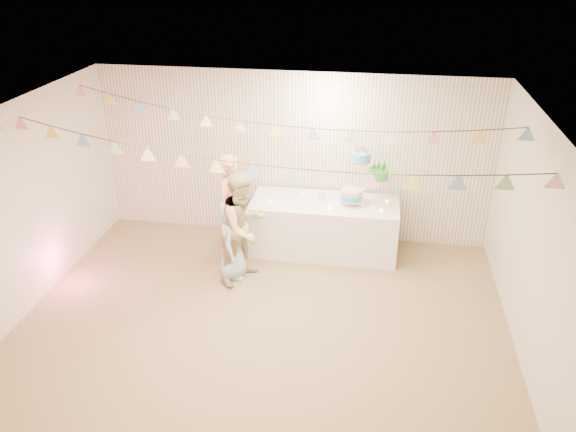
% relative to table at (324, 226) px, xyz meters
% --- Properties ---
extents(floor, '(6.00, 6.00, 0.00)m').
position_rel_table_xyz_m(floor, '(-0.55, -2.01, -0.41)').
color(floor, brown).
rests_on(floor, ground).
extents(ceiling, '(6.00, 6.00, 0.00)m').
position_rel_table_xyz_m(ceiling, '(-0.55, -2.01, 2.19)').
color(ceiling, silver).
rests_on(ceiling, ground).
extents(back_wall, '(6.00, 6.00, 0.00)m').
position_rel_table_xyz_m(back_wall, '(-0.55, 0.49, 0.89)').
color(back_wall, silver).
rests_on(back_wall, ground).
extents(front_wall, '(6.00, 6.00, 0.00)m').
position_rel_table_xyz_m(front_wall, '(-0.55, -4.51, 0.89)').
color(front_wall, silver).
rests_on(front_wall, ground).
extents(left_wall, '(5.00, 5.00, 0.00)m').
position_rel_table_xyz_m(left_wall, '(-3.55, -2.01, 0.89)').
color(left_wall, silver).
rests_on(left_wall, ground).
extents(right_wall, '(5.00, 5.00, 0.00)m').
position_rel_table_xyz_m(right_wall, '(2.45, -2.01, 0.89)').
color(right_wall, silver).
rests_on(right_wall, ground).
extents(table, '(2.17, 0.87, 0.81)m').
position_rel_table_xyz_m(table, '(0.00, 0.00, 0.00)').
color(table, silver).
rests_on(table, floor).
extents(cake_stand, '(0.73, 0.43, 0.82)m').
position_rel_table_xyz_m(cake_stand, '(0.55, 0.05, 0.75)').
color(cake_stand, silver).
rests_on(cake_stand, table).
extents(cake_bottom, '(0.31, 0.31, 0.15)m').
position_rel_table_xyz_m(cake_bottom, '(0.40, -0.01, 0.43)').
color(cake_bottom, '#2891BB').
rests_on(cake_bottom, cake_stand).
extents(cake_middle, '(0.27, 0.27, 0.22)m').
position_rel_table_xyz_m(cake_middle, '(0.73, 0.14, 0.70)').
color(cake_middle, green).
rests_on(cake_middle, cake_stand).
extents(cake_top_tier, '(0.25, 0.25, 0.19)m').
position_rel_table_xyz_m(cake_top_tier, '(0.49, 0.02, 0.97)').
color(cake_top_tier, '#3F92C7').
rests_on(cake_top_tier, cake_stand).
extents(platter, '(0.31, 0.31, 0.02)m').
position_rel_table_xyz_m(platter, '(-0.48, -0.05, 0.35)').
color(platter, white).
rests_on(platter, table).
extents(posy, '(0.14, 0.14, 0.15)m').
position_rel_table_xyz_m(posy, '(-0.06, 0.05, 0.42)').
color(posy, white).
rests_on(posy, table).
extents(person_adult_a, '(0.60, 0.71, 1.66)m').
position_rel_table_xyz_m(person_adult_a, '(-1.26, -0.48, 0.42)').
color(person_adult_a, tan).
rests_on(person_adult_a, floor).
extents(person_adult_b, '(0.90, 0.97, 1.59)m').
position_rel_table_xyz_m(person_adult_b, '(-1.00, -0.94, 0.39)').
color(person_adult_b, tan).
rests_on(person_adult_b, floor).
extents(person_child, '(0.40, 0.59, 1.18)m').
position_rel_table_xyz_m(person_child, '(-1.17, -0.93, 0.18)').
color(person_child, '#94B9D1').
rests_on(person_child, floor).
extents(bunting_back, '(5.60, 1.10, 0.40)m').
position_rel_table_xyz_m(bunting_back, '(-0.55, -0.91, 1.94)').
color(bunting_back, pink).
rests_on(bunting_back, ceiling).
extents(bunting_front, '(5.60, 0.90, 0.36)m').
position_rel_table_xyz_m(bunting_front, '(-0.55, -2.21, 1.91)').
color(bunting_front, '#72A5E5').
rests_on(bunting_front, ceiling).
extents(tealight_0, '(0.04, 0.04, 0.03)m').
position_rel_table_xyz_m(tealight_0, '(-0.80, -0.15, 0.42)').
color(tealight_0, '#FFD88C').
rests_on(tealight_0, table).
extents(tealight_1, '(0.04, 0.04, 0.03)m').
position_rel_table_xyz_m(tealight_1, '(-0.35, 0.18, 0.42)').
color(tealight_1, '#FFD88C').
rests_on(tealight_1, table).
extents(tealight_2, '(0.04, 0.04, 0.03)m').
position_rel_table_xyz_m(tealight_2, '(0.10, -0.22, 0.42)').
color(tealight_2, '#FFD88C').
rests_on(tealight_2, table).
extents(tealight_3, '(0.04, 0.04, 0.03)m').
position_rel_table_xyz_m(tealight_3, '(0.35, 0.22, 0.42)').
color(tealight_3, '#FFD88C').
rests_on(tealight_3, table).
extents(tealight_4, '(0.04, 0.04, 0.03)m').
position_rel_table_xyz_m(tealight_4, '(0.82, -0.18, 0.42)').
color(tealight_4, '#FFD88C').
rests_on(tealight_4, table).
extents(tealight_5, '(0.04, 0.04, 0.03)m').
position_rel_table_xyz_m(tealight_5, '(0.90, 0.15, 0.42)').
color(tealight_5, '#FFD88C').
rests_on(tealight_5, table).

